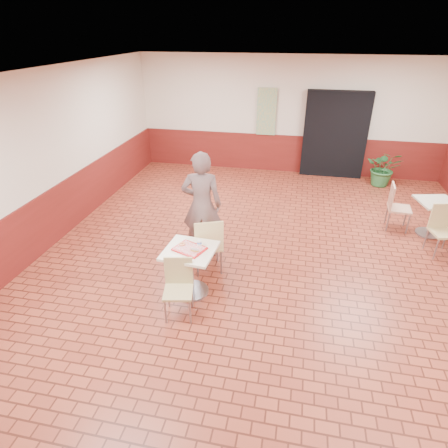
% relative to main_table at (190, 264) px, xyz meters
% --- Properties ---
extents(room_shell, '(8.01, 10.01, 3.01)m').
position_rel_main_table_xyz_m(room_shell, '(1.07, 0.73, 0.99)').
color(room_shell, maroon).
rests_on(room_shell, ground).
extents(wainscot_band, '(8.00, 10.00, 1.00)m').
position_rel_main_table_xyz_m(wainscot_band, '(1.07, 0.73, -0.01)').
color(wainscot_band, '#5A1511').
rests_on(wainscot_band, ground).
extents(corridor_doorway, '(1.60, 0.22, 2.20)m').
position_rel_main_table_xyz_m(corridor_doorway, '(2.27, 5.61, 0.59)').
color(corridor_doorway, black).
rests_on(corridor_doorway, ground).
extents(promo_poster, '(0.50, 0.03, 1.20)m').
position_rel_main_table_xyz_m(promo_poster, '(0.47, 5.67, 1.09)').
color(promo_poster, gray).
rests_on(promo_poster, wainscot_band).
extents(main_table, '(0.71, 0.71, 0.75)m').
position_rel_main_table_xyz_m(main_table, '(0.00, 0.00, 0.00)').
color(main_table, beige).
rests_on(main_table, ground).
extents(chair_main_front, '(0.46, 0.46, 0.84)m').
position_rel_main_table_xyz_m(chair_main_front, '(-0.04, -0.47, -0.04)').
color(chair_main_front, tan).
rests_on(chair_main_front, ground).
extents(chair_main_back, '(0.59, 0.59, 0.97)m').
position_rel_main_table_xyz_m(chair_main_back, '(0.13, 0.57, 0.04)').
color(chair_main_back, '#DBCA83').
rests_on(chair_main_back, ground).
extents(customer, '(0.73, 0.53, 1.86)m').
position_rel_main_table_xyz_m(customer, '(-0.11, 1.12, 0.42)').
color(customer, '#64504E').
rests_on(customer, ground).
extents(serving_tray, '(0.42, 0.33, 0.03)m').
position_rel_main_table_xyz_m(serving_tray, '(0.00, 0.00, 0.26)').
color(serving_tray, red).
rests_on(serving_tray, main_table).
extents(ring_donut, '(0.12, 0.12, 0.03)m').
position_rel_main_table_xyz_m(ring_donut, '(-0.13, 0.06, 0.29)').
color(ring_donut, '#F18D58').
rests_on(ring_donut, serving_tray).
extents(long_john_donut, '(0.13, 0.08, 0.04)m').
position_rel_main_table_xyz_m(long_john_donut, '(0.10, -0.07, 0.29)').
color(long_john_donut, gold).
rests_on(long_john_donut, serving_tray).
extents(paper_cup, '(0.07, 0.07, 0.08)m').
position_rel_main_table_xyz_m(paper_cup, '(0.12, 0.10, 0.31)').
color(paper_cup, white).
rests_on(paper_cup, serving_tray).
extents(second_table, '(0.66, 0.66, 0.70)m').
position_rel_main_table_xyz_m(second_table, '(4.03, 2.66, -0.04)').
color(second_table, '#B6AD93').
rests_on(second_table, ground).
extents(chair_second_left, '(0.46, 0.46, 0.91)m').
position_rel_main_table_xyz_m(chair_second_left, '(3.36, 2.78, 0.00)').
color(chair_second_left, tan).
rests_on(chair_second_left, ground).
extents(chair_second_front, '(0.50, 0.50, 0.89)m').
position_rel_main_table_xyz_m(chair_second_front, '(3.98, 2.00, -0.01)').
color(chair_second_front, tan).
rests_on(chair_second_front, ground).
extents(potted_plant, '(0.95, 0.87, 0.91)m').
position_rel_main_table_xyz_m(potted_plant, '(3.52, 5.13, -0.05)').
color(potted_plant, '#296732').
rests_on(potted_plant, ground).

